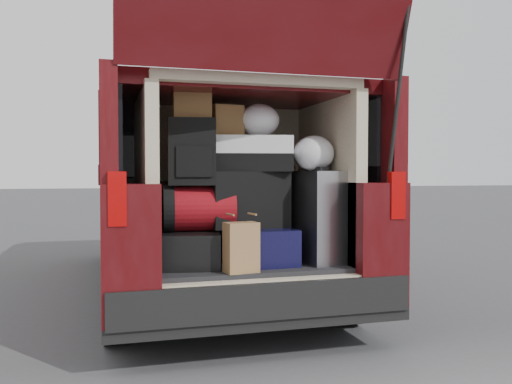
% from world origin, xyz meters
% --- Properties ---
extents(ground, '(80.00, 80.00, 0.00)m').
position_xyz_m(ground, '(0.00, 0.00, 0.00)').
color(ground, '#3E3E40').
rests_on(ground, ground).
extents(minivan, '(1.90, 5.35, 2.77)m').
position_xyz_m(minivan, '(0.00, 1.86, 0.91)').
color(minivan, black).
rests_on(minivan, ground).
extents(load_floor, '(1.24, 1.05, 0.55)m').
position_xyz_m(load_floor, '(0.00, 0.28, 0.28)').
color(load_floor, black).
rests_on(load_floor, ground).
extents(black_hardshell, '(0.50, 0.63, 0.23)m').
position_xyz_m(black_hardshell, '(-0.39, 0.18, 0.66)').
color(black_hardshell, black).
rests_on(black_hardshell, load_floor).
extents(navy_hardshell, '(0.47, 0.57, 0.24)m').
position_xyz_m(navy_hardshell, '(0.06, 0.14, 0.67)').
color(navy_hardshell, black).
rests_on(navy_hardshell, load_floor).
extents(silver_roller, '(0.33, 0.45, 0.62)m').
position_xyz_m(silver_roller, '(0.48, 0.05, 0.86)').
color(silver_roller, silver).
rests_on(silver_roller, load_floor).
extents(kraft_bag, '(0.22, 0.16, 0.31)m').
position_xyz_m(kraft_bag, '(-0.12, -0.18, 0.70)').
color(kraft_bag, olive).
rests_on(kraft_bag, load_floor).
extents(red_duffel, '(0.49, 0.34, 0.31)m').
position_xyz_m(red_duffel, '(-0.32, 0.17, 0.93)').
color(red_duffel, maroon).
rests_on(red_duffel, black_hardshell).
extents(black_soft_case, '(0.55, 0.35, 0.38)m').
position_xyz_m(black_soft_case, '(0.02, 0.19, 0.98)').
color(black_soft_case, black).
rests_on(black_soft_case, navy_hardshell).
extents(backpack, '(0.33, 0.23, 0.43)m').
position_xyz_m(backpack, '(-0.37, 0.12, 1.30)').
color(backpack, black).
rests_on(backpack, red_duffel).
extents(twotone_duffel, '(0.58, 0.38, 0.24)m').
position_xyz_m(twotone_duffel, '(0.05, 0.18, 1.29)').
color(twotone_duffel, silver).
rests_on(twotone_duffel, black_soft_case).
extents(grocery_sack_lower, '(0.26, 0.22, 0.22)m').
position_xyz_m(grocery_sack_lower, '(-0.36, 0.19, 1.63)').
color(grocery_sack_lower, brown).
rests_on(grocery_sack_lower, backpack).
extents(grocery_sack_upper, '(0.23, 0.20, 0.21)m').
position_xyz_m(grocery_sack_upper, '(-0.12, 0.23, 1.52)').
color(grocery_sack_upper, brown).
rests_on(grocery_sack_upper, twotone_duffel).
extents(plastic_bag_center, '(0.31, 0.30, 0.22)m').
position_xyz_m(plastic_bag_center, '(0.11, 0.21, 1.53)').
color(plastic_bag_center, silver).
rests_on(plastic_bag_center, twotone_duffel).
extents(plastic_bag_right, '(0.29, 0.27, 0.24)m').
position_xyz_m(plastic_bag_right, '(0.47, 0.10, 1.30)').
color(plastic_bag_right, silver).
rests_on(plastic_bag_right, silver_roller).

